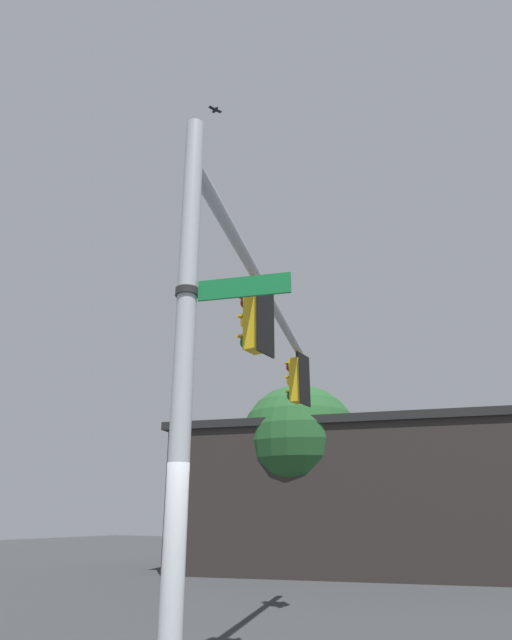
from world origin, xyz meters
name	(u,v)px	position (x,y,z in m)	size (l,w,h in m)	color
signal_pole	(182,389)	(0.00, 0.00, 3.20)	(0.21, 0.21, 6.40)	#ADB2B7
mast_arm	(270,300)	(4.01, 1.23, 5.83)	(0.18, 0.18, 8.40)	#ADB2B7
traffic_light_nearest_pole	(255,320)	(2.97, 0.93, 5.04)	(0.54, 0.49, 1.31)	black
traffic_light_mid_inner	(297,380)	(7.02, 2.18, 5.04)	(0.54, 0.49, 1.31)	black
street_name_sign	(219,289)	(0.10, -0.34, 4.23)	(0.46, 1.18, 0.22)	#147238
bird_flying	(215,110)	(2.63, 1.64, 9.43)	(0.28, 0.20, 0.06)	black
storefront_building	(355,496)	(16.31, 4.36, 2.72)	(9.33, 15.01, 5.42)	#282321
tree_by_storefront	(300,445)	(15.10, 6.09, 4.61)	(4.74, 4.74, 6.99)	#4C3823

